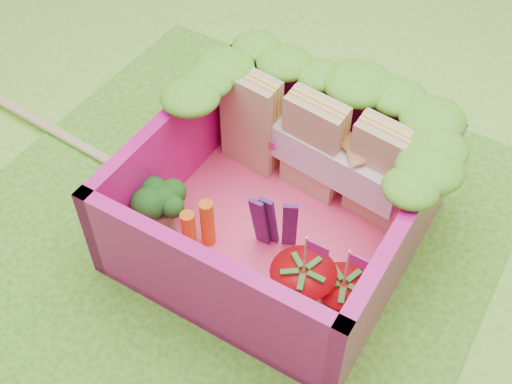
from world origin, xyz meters
The scene contains 13 objects.
ground centered at (0.00, 0.00, 0.00)m, with size 14.00×14.00×0.00m, color #82C938.
placemat centered at (0.00, 0.00, 0.01)m, with size 2.60×2.60×0.03m, color #549622.
bento_floor centered at (0.25, 0.04, 0.06)m, with size 1.30×1.30×0.05m, color #FE4076.
bento_box centered at (0.25, 0.04, 0.31)m, with size 1.30×1.30×0.55m.
lettuce_ruffle centered at (0.25, 0.47, 0.64)m, with size 1.43×0.76×0.11m.
sandwich_stack centered at (0.26, 0.39, 0.36)m, with size 1.07×0.30×0.56m.
broccoli centered at (-0.23, -0.27, 0.27)m, with size 0.34×0.34×0.27m.
carrot_sticks centered at (-0.02, -0.25, 0.21)m, with size 0.12×0.15×0.28m.
purple_wedges centered at (0.29, -0.08, 0.27)m, with size 0.20×0.09×0.38m.
strawberry_left centered at (0.57, -0.32, 0.23)m, with size 0.29×0.29×0.53m.
strawberry_right centered at (0.74, -0.26, 0.21)m, with size 0.24×0.24×0.48m.
snap_peas centered at (0.64, -0.21, 0.11)m, with size 0.57×0.60×0.05m.
chopsticks centered at (-0.89, -0.01, 0.05)m, with size 2.24×0.21×0.04m.
Camera 1 is at (1.21, -1.75, 2.61)m, focal length 45.00 mm.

